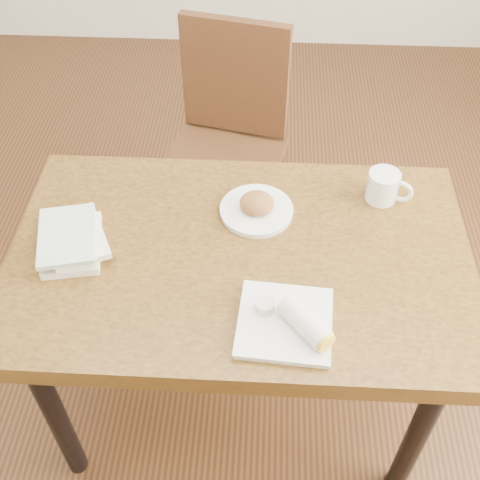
{
  "coord_description": "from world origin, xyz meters",
  "views": [
    {
      "loc": [
        0.06,
        -1.06,
        1.93
      ],
      "look_at": [
        0.0,
        0.0,
        0.8
      ],
      "focal_mm": 45.0,
      "sensor_mm": 36.0,
      "label": 1
    }
  ],
  "objects_px": {
    "plate_scone": "(257,208)",
    "coffee_mug": "(384,186)",
    "table": "(240,274)",
    "chair_far": "(227,135)",
    "plate_burrito": "(291,322)",
    "book_stack": "(72,240)"
  },
  "relations": [
    {
      "from": "plate_scone",
      "to": "coffee_mug",
      "type": "distance_m",
      "value": 0.37
    },
    {
      "from": "plate_scone",
      "to": "coffee_mug",
      "type": "bearing_deg",
      "value": 12.64
    },
    {
      "from": "table",
      "to": "chair_far",
      "type": "xyz_separation_m",
      "value": [
        -0.09,
        0.78,
        -0.11
      ]
    },
    {
      "from": "table",
      "to": "plate_scone",
      "type": "relative_size",
      "value": 5.93
    },
    {
      "from": "table",
      "to": "plate_burrito",
      "type": "distance_m",
      "value": 0.29
    },
    {
      "from": "chair_far",
      "to": "book_stack",
      "type": "xyz_separation_m",
      "value": [
        -0.35,
        -0.78,
        0.23
      ]
    },
    {
      "from": "plate_burrito",
      "to": "plate_scone",
      "type": "bearing_deg",
      "value": 103.67
    },
    {
      "from": "plate_scone",
      "to": "coffee_mug",
      "type": "height_order",
      "value": "coffee_mug"
    },
    {
      "from": "table",
      "to": "coffee_mug",
      "type": "bearing_deg",
      "value": 30.56
    },
    {
      "from": "table",
      "to": "plate_scone",
      "type": "distance_m",
      "value": 0.19
    },
    {
      "from": "table",
      "to": "book_stack",
      "type": "bearing_deg",
      "value": -179.78
    },
    {
      "from": "book_stack",
      "to": "chair_far",
      "type": "bearing_deg",
      "value": 65.63
    },
    {
      "from": "table",
      "to": "plate_scone",
      "type": "xyz_separation_m",
      "value": [
        0.04,
        0.15,
        0.11
      ]
    },
    {
      "from": "table",
      "to": "chair_far",
      "type": "relative_size",
      "value": 1.28
    },
    {
      "from": "coffee_mug",
      "to": "table",
      "type": "bearing_deg",
      "value": -149.44
    },
    {
      "from": "plate_scone",
      "to": "book_stack",
      "type": "bearing_deg",
      "value": -162.12
    },
    {
      "from": "chair_far",
      "to": "book_stack",
      "type": "height_order",
      "value": "chair_far"
    },
    {
      "from": "plate_scone",
      "to": "plate_burrito",
      "type": "distance_m",
      "value": 0.4
    },
    {
      "from": "book_stack",
      "to": "table",
      "type": "bearing_deg",
      "value": 0.22
    },
    {
      "from": "chair_far",
      "to": "book_stack",
      "type": "distance_m",
      "value": 0.89
    },
    {
      "from": "plate_scone",
      "to": "plate_burrito",
      "type": "xyz_separation_m",
      "value": [
        0.09,
        -0.39,
        0.0
      ]
    },
    {
      "from": "chair_far",
      "to": "coffee_mug",
      "type": "bearing_deg",
      "value": -48.36
    }
  ]
}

